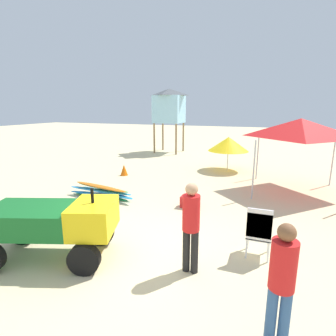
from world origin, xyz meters
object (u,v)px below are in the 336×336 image
utility_cart (54,222)px  stacked_plastic_chairs (259,228)px  surfboard_pile (102,191)px  lifeguard_tower (169,106)px  popup_canopy (301,128)px  beach_umbrella_left (228,144)px  traffic_cone_far (124,170)px  lifeguard_near_center (191,222)px  lifeguard_near_left (282,277)px  cooler_box (189,202)px

utility_cart → stacked_plastic_chairs: 4.13m
surfboard_pile → lifeguard_tower: size_ratio=0.62×
stacked_plastic_chairs → surfboard_pile: stacked_plastic_chairs is taller
stacked_plastic_chairs → popup_canopy: 5.52m
beach_umbrella_left → traffic_cone_far: (-4.27, -2.67, -1.06)m
lifeguard_near_center → traffic_cone_far: bearing=129.2°
utility_cart → lifeguard_near_center: size_ratio=1.61×
utility_cart → surfboard_pile: utility_cart is taller
stacked_plastic_chairs → lifeguard_near_left: lifeguard_near_left is taller
surfboard_pile → traffic_cone_far: traffic_cone_far is taller
surfboard_pile → lifeguard_tower: (-1.25, 9.89, 2.91)m
surfboard_pile → traffic_cone_far: (-0.88, 3.04, 0.01)m
lifeguard_tower → beach_umbrella_left: lifeguard_tower is taller
utility_cart → traffic_cone_far: 6.87m
lifeguard_near_center → traffic_cone_far: 7.75m
stacked_plastic_chairs → traffic_cone_far: 7.87m
utility_cart → cooler_box: bearing=64.7°
lifeguard_near_center → cooler_box: lifeguard_near_center is taller
cooler_box → lifeguard_near_center: bearing=-73.3°
cooler_box → traffic_cone_far: bearing=144.5°
utility_cart → popup_canopy: popup_canopy is taller
stacked_plastic_chairs → lifeguard_near_left: 2.10m
lifeguard_near_left → popup_canopy: size_ratio=0.59×
beach_umbrella_left → lifeguard_near_center: bearing=-86.0°
popup_canopy → traffic_cone_far: 7.40m
traffic_cone_far → lifeguard_near_left: bearing=-48.1°
traffic_cone_far → cooler_box: size_ratio=0.97×
surfboard_pile → popup_canopy: bearing=26.9°
beach_umbrella_left → traffic_cone_far: beach_umbrella_left is taller
lifeguard_tower → popup_canopy: bearing=-42.1°
surfboard_pile → beach_umbrella_left: size_ratio=1.35×
lifeguard_tower → utility_cart: bearing=-79.2°
lifeguard_near_left → beach_umbrella_left: (-2.09, 9.76, 0.34)m
beach_umbrella_left → utility_cart: bearing=-102.9°
surfboard_pile → cooler_box: surfboard_pile is taller
surfboard_pile → lifeguard_near_center: bearing=-36.3°
traffic_cone_far → stacked_plastic_chairs: bearing=-39.8°
popup_canopy → traffic_cone_far: popup_canopy is taller
lifeguard_tower → cooler_box: bearing=-66.0°
surfboard_pile → beach_umbrella_left: (3.39, 5.72, 1.07)m
utility_cart → lifeguard_near_left: bearing=-8.1°
surfboard_pile → lifeguard_tower: 10.39m
lifeguard_near_center → popup_canopy: popup_canopy is taller
surfboard_pile → cooler_box: (3.04, 0.25, -0.07)m
utility_cart → cooler_box: 4.14m
stacked_plastic_chairs → cooler_box: 3.12m
stacked_plastic_chairs → popup_canopy: popup_canopy is taller
surfboard_pile → beach_umbrella_left: bearing=59.3°
stacked_plastic_chairs → cooler_box: size_ratio=2.15×
lifeguard_near_center → lifeguard_tower: size_ratio=0.41×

